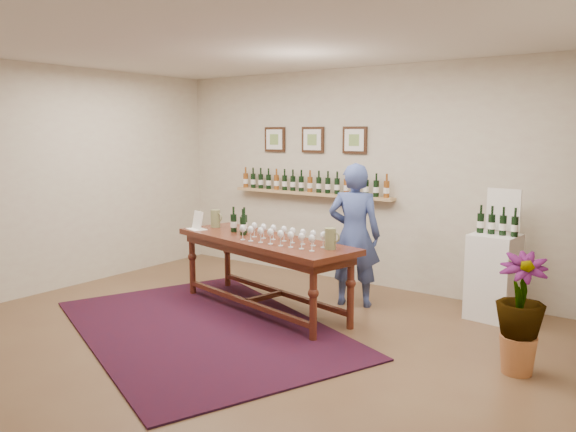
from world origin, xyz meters
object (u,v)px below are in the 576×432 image
Objects in this scene: display_pedestal at (493,277)px; person at (354,235)px; potted_plant at (520,314)px; tasting_table at (264,249)px.

person reaches higher than display_pedestal.
potted_plant is at bearing -65.71° from display_pedestal.
tasting_table is 2.74m from potted_plant.
person is (-2.02, 0.84, 0.31)m from potted_plant.
display_pedestal is at bearing 41.66° from tasting_table.
potted_plant is 2.21m from person.
tasting_table is 2.48m from display_pedestal.
potted_plant is at bearing 137.47° from person.
tasting_table is 2.78× the size of potted_plant.
person is at bearing -162.14° from display_pedestal.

